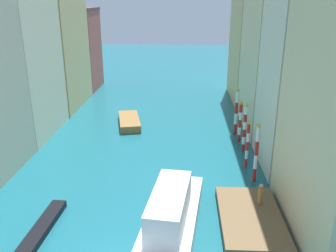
{
  "coord_description": "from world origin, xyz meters",
  "views": [
    {
      "loc": [
        3.71,
        -14.55,
        13.94
      ],
      "look_at": [
        2.01,
        19.97,
        1.5
      ],
      "focal_mm": 37.91,
      "sensor_mm": 36.0,
      "label": 1
    }
  ],
  "objects_px": {
    "person_on_dock": "(260,195)",
    "mooring_pole_0": "(256,153)",
    "gondola_black": "(28,248)",
    "mooring_pole_2": "(245,127)",
    "mooring_pole_3": "(240,122)",
    "vaporetto_white": "(169,223)",
    "motorboat_0": "(129,121)",
    "waterfront_dock": "(250,218)",
    "mooring_pole_4": "(236,111)",
    "mooring_pole_1": "(247,144)"
  },
  "relations": [
    {
      "from": "mooring_pole_0",
      "to": "gondola_black",
      "type": "bearing_deg",
      "value": -148.03
    },
    {
      "from": "mooring_pole_2",
      "to": "gondola_black",
      "type": "relative_size",
      "value": 0.49
    },
    {
      "from": "person_on_dock",
      "to": "mooring_pole_1",
      "type": "xyz_separation_m",
      "value": [
        0.14,
        6.88,
        0.87
      ]
    },
    {
      "from": "person_on_dock",
      "to": "mooring_pole_4",
      "type": "bearing_deg",
      "value": 89.15
    },
    {
      "from": "mooring_pole_3",
      "to": "person_on_dock",
      "type": "bearing_deg",
      "value": -91.52
    },
    {
      "from": "mooring_pole_0",
      "to": "mooring_pole_3",
      "type": "height_order",
      "value": "mooring_pole_0"
    },
    {
      "from": "waterfront_dock",
      "to": "mooring_pole_1",
      "type": "distance_m",
      "value": 8.48
    },
    {
      "from": "mooring_pole_0",
      "to": "gondola_black",
      "type": "xyz_separation_m",
      "value": [
        -14.69,
        -9.17,
        -2.28
      ]
    },
    {
      "from": "mooring_pole_3",
      "to": "motorboat_0",
      "type": "distance_m",
      "value": 13.09
    },
    {
      "from": "mooring_pole_0",
      "to": "gondola_black",
      "type": "distance_m",
      "value": 17.47
    },
    {
      "from": "mooring_pole_4",
      "to": "vaporetto_white",
      "type": "height_order",
      "value": "mooring_pole_4"
    },
    {
      "from": "mooring_pole_2",
      "to": "mooring_pole_4",
      "type": "bearing_deg",
      "value": 92.47
    },
    {
      "from": "waterfront_dock",
      "to": "mooring_pole_3",
      "type": "height_order",
      "value": "mooring_pole_3"
    },
    {
      "from": "waterfront_dock",
      "to": "person_on_dock",
      "type": "relative_size",
      "value": 4.64
    },
    {
      "from": "mooring_pole_3",
      "to": "gondola_black",
      "type": "xyz_separation_m",
      "value": [
        -14.63,
        -17.59,
        -1.98
      ]
    },
    {
      "from": "person_on_dock",
      "to": "mooring_pole_2",
      "type": "bearing_deg",
      "value": 87.71
    },
    {
      "from": "person_on_dock",
      "to": "mooring_pole_0",
      "type": "height_order",
      "value": "mooring_pole_0"
    },
    {
      "from": "mooring_pole_4",
      "to": "motorboat_0",
      "type": "height_order",
      "value": "mooring_pole_4"
    },
    {
      "from": "mooring_pole_4",
      "to": "gondola_black",
      "type": "xyz_separation_m",
      "value": [
        -14.52,
        -19.75,
        -2.39
      ]
    },
    {
      "from": "vaporetto_white",
      "to": "gondola_black",
      "type": "bearing_deg",
      "value": -169.75
    },
    {
      "from": "mooring_pole_0",
      "to": "mooring_pole_1",
      "type": "height_order",
      "value": "mooring_pole_0"
    },
    {
      "from": "person_on_dock",
      "to": "mooring_pole_1",
      "type": "distance_m",
      "value": 6.94
    },
    {
      "from": "person_on_dock",
      "to": "mooring_pole_1",
      "type": "relative_size",
      "value": 0.37
    },
    {
      "from": "mooring_pole_0",
      "to": "mooring_pole_1",
      "type": "distance_m",
      "value": 2.66
    },
    {
      "from": "waterfront_dock",
      "to": "vaporetto_white",
      "type": "height_order",
      "value": "vaporetto_white"
    },
    {
      "from": "mooring_pole_0",
      "to": "motorboat_0",
      "type": "xyz_separation_m",
      "value": [
        -12.15,
        13.12,
        -2.1
      ]
    },
    {
      "from": "person_on_dock",
      "to": "gondola_black",
      "type": "bearing_deg",
      "value": -161.04
    },
    {
      "from": "gondola_black",
      "to": "vaporetto_white",
      "type": "bearing_deg",
      "value": 10.25
    },
    {
      "from": "waterfront_dock",
      "to": "motorboat_0",
      "type": "relative_size",
      "value": 1.12
    },
    {
      "from": "person_on_dock",
      "to": "mooring_pole_2",
      "type": "relative_size",
      "value": 0.32
    },
    {
      "from": "vaporetto_white",
      "to": "mooring_pole_0",
      "type": "bearing_deg",
      "value": 49.77
    },
    {
      "from": "person_on_dock",
      "to": "mooring_pole_2",
      "type": "distance_m",
      "value": 10.43
    },
    {
      "from": "vaporetto_white",
      "to": "gondola_black",
      "type": "relative_size",
      "value": 1.26
    },
    {
      "from": "mooring_pole_2",
      "to": "gondola_black",
      "type": "bearing_deg",
      "value": -133.94
    },
    {
      "from": "mooring_pole_1",
      "to": "mooring_pole_2",
      "type": "relative_size",
      "value": 0.88
    },
    {
      "from": "vaporetto_white",
      "to": "mooring_pole_1",
      "type": "bearing_deg",
      "value": 58.77
    },
    {
      "from": "waterfront_dock",
      "to": "mooring_pole_4",
      "type": "distance_m",
      "value": 16.37
    },
    {
      "from": "mooring_pole_2",
      "to": "motorboat_0",
      "type": "distance_m",
      "value": 14.2
    },
    {
      "from": "waterfront_dock",
      "to": "mooring_pole_4",
      "type": "height_order",
      "value": "mooring_pole_4"
    },
    {
      "from": "mooring_pole_3",
      "to": "vaporetto_white",
      "type": "distance_m",
      "value": 17.38
    },
    {
      "from": "mooring_pole_0",
      "to": "motorboat_0",
      "type": "bearing_deg",
      "value": 132.79
    },
    {
      "from": "waterfront_dock",
      "to": "gondola_black",
      "type": "bearing_deg",
      "value": -165.1
    },
    {
      "from": "gondola_black",
      "to": "motorboat_0",
      "type": "bearing_deg",
      "value": 83.49
    },
    {
      "from": "vaporetto_white",
      "to": "motorboat_0",
      "type": "height_order",
      "value": "vaporetto_white"
    },
    {
      "from": "mooring_pole_0",
      "to": "motorboat_0",
      "type": "relative_size",
      "value": 0.77
    },
    {
      "from": "person_on_dock",
      "to": "mooring_pole_3",
      "type": "bearing_deg",
      "value": 88.48
    },
    {
      "from": "mooring_pole_0",
      "to": "vaporetto_white",
      "type": "relative_size",
      "value": 0.4
    },
    {
      "from": "gondola_black",
      "to": "motorboat_0",
      "type": "distance_m",
      "value": 22.44
    },
    {
      "from": "vaporetto_white",
      "to": "waterfront_dock",
      "type": "bearing_deg",
      "value": 21.72
    },
    {
      "from": "person_on_dock",
      "to": "mooring_pole_4",
      "type": "relative_size",
      "value": 0.3
    }
  ]
}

